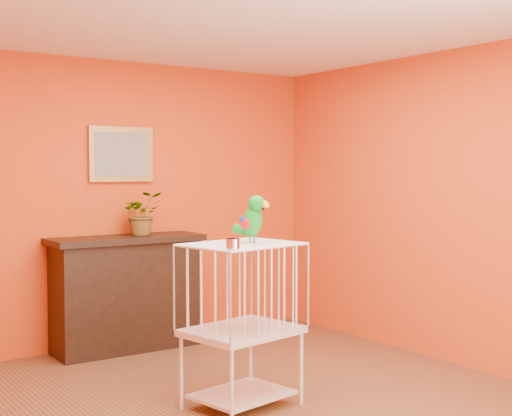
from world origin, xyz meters
TOP-DOWN VIEW (x-y plane):
  - ground at (0.00, 0.00)m, footprint 4.50×4.50m
  - room_shell at (0.00, 0.00)m, footprint 4.50×4.50m
  - console_cabinet at (-0.05, 2.01)m, footprint 1.37×0.49m
  - potted_plant at (0.10, 1.99)m, footprint 0.40×0.43m
  - framed_picture at (0.00, 2.22)m, footprint 0.62×0.04m
  - birdcage at (-0.06, 0.13)m, footprint 0.81×0.67m
  - feed_cup at (-0.30, -0.13)m, footprint 0.09×0.09m
  - parrot at (0.04, 0.16)m, footprint 0.18×0.29m

SIDE VIEW (x-z plane):
  - ground at x=0.00m, z-range 0.00..0.00m
  - console_cabinet at x=-0.05m, z-range 0.00..1.02m
  - birdcage at x=-0.06m, z-range 0.02..1.13m
  - feed_cup at x=-0.30m, z-range 1.12..1.18m
  - potted_plant at x=0.10m, z-range 1.02..1.32m
  - parrot at x=0.04m, z-range 1.11..1.44m
  - room_shell at x=0.00m, z-range -0.67..3.83m
  - framed_picture at x=0.00m, z-range 1.50..2.00m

